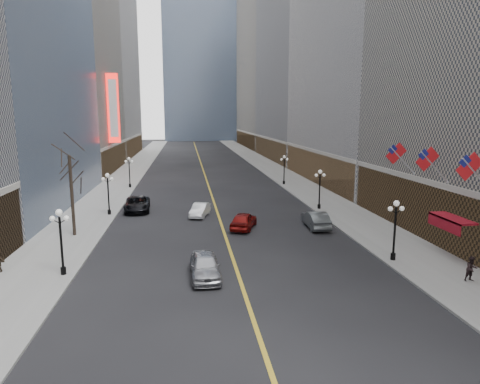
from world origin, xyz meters
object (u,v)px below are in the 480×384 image
object	(u,v)px
streetlamp_west_1	(61,235)
car_sb_mid	(244,220)
streetlamp_west_2	(108,189)
streetlamp_west_3	(129,169)
car_nb_far	(137,204)
streetlamp_east_3	(284,167)
car_nb_near	(205,266)
streetlamp_east_2	(320,185)
car_nb_mid	(200,210)
car_sb_far	(316,219)
streetlamp_east_1	(395,224)

from	to	relation	value
streetlamp_west_1	car_sb_mid	size ratio (longest dim) A/B	0.95
streetlamp_west_1	streetlamp_west_2	bearing A→B (deg)	90.00
streetlamp_west_3	car_sb_mid	distance (m)	28.82
car_nb_far	car_sb_mid	xyz separation A→B (m)	(11.00, -9.14, -0.01)
streetlamp_east_3	streetlamp_west_3	size ratio (longest dim) A/B	1.00
car_nb_near	streetlamp_west_3	bearing A→B (deg)	102.71
streetlamp_east_2	streetlamp_east_3	xyz separation A→B (m)	(0.00, 18.00, 0.00)
streetlamp_west_1	streetlamp_west_3	xyz separation A→B (m)	(0.00, 36.00, 0.00)
streetlamp_east_3	car_nb_near	distance (m)	40.07
streetlamp_east_2	car_nb_far	bearing A→B (deg)	174.70
car_nb_near	car_nb_mid	size ratio (longest dim) A/B	1.15
car_sb_mid	streetlamp_east_3	bearing A→B (deg)	-90.79
streetlamp_west_1	car_sb_mid	bearing A→B (deg)	38.01
streetlamp_west_2	car_nb_near	size ratio (longest dim) A/B	0.93
streetlamp_west_1	streetlamp_west_3	world-z (taller)	same
streetlamp_east_2	car_sb_far	xyz separation A→B (m)	(-2.80, -7.77, -2.08)
car_nb_far	car_sb_far	size ratio (longest dim) A/B	1.18
car_nb_mid	car_nb_far	world-z (taller)	car_nb_far
car_nb_mid	streetlamp_east_1	bearing A→B (deg)	-34.87
streetlamp_east_2	streetlamp_west_2	xyz separation A→B (m)	(-23.60, 0.00, 0.00)
streetlamp_west_1	car_nb_near	bearing A→B (deg)	-8.71
car_nb_near	car_nb_mid	world-z (taller)	car_nb_near
streetlamp_east_3	streetlamp_west_3	world-z (taller)	same
car_sb_mid	streetlamp_east_2	bearing A→B (deg)	-123.19
streetlamp_west_2	car_sb_mid	xyz separation A→B (m)	(13.80, -7.21, -2.09)
streetlamp_east_3	car_sb_mid	size ratio (longest dim) A/B	0.95
streetlamp_east_2	car_nb_far	size ratio (longest dim) A/B	0.76
streetlamp_west_1	streetlamp_west_3	distance (m)	36.00
car_sb_mid	streetlamp_west_3	bearing A→B (deg)	-40.86
car_nb_near	car_nb_far	size ratio (longest dim) A/B	0.82
streetlamp_west_1	streetlamp_west_2	distance (m)	18.00
car_nb_mid	car_nb_far	xyz separation A→B (m)	(-7.00, 3.44, 0.13)
car_sb_mid	car_sb_far	bearing A→B (deg)	-164.06
streetlamp_east_2	streetlamp_east_3	distance (m)	18.00
car_nb_far	car_sb_far	world-z (taller)	car_sb_far
streetlamp_east_2	car_nb_mid	distance (m)	14.06
streetlamp_east_2	streetlamp_west_2	world-z (taller)	same
streetlamp_west_3	car_nb_near	bearing A→B (deg)	-75.73
car_sb_mid	car_nb_near	bearing A→B (deg)	91.21
streetlamp_east_1	car_nb_near	distance (m)	14.30
streetlamp_east_2	streetlamp_west_2	distance (m)	23.60
streetlamp_east_3	car_nb_far	bearing A→B (deg)	-142.31
streetlamp_east_2	car_sb_mid	xyz separation A→B (m)	(-9.80, -7.21, -2.09)
streetlamp_east_1	streetlamp_west_3	world-z (taller)	same
car_sb_mid	streetlamp_west_2	bearing A→B (deg)	-7.15
car_nb_near	car_sb_far	world-z (taller)	car_nb_near
car_nb_mid	streetlamp_east_2	bearing A→B (deg)	21.44
streetlamp_east_2	car_sb_far	world-z (taller)	streetlamp_east_2
streetlamp_east_1	streetlamp_east_2	bearing A→B (deg)	90.00
car_nb_mid	streetlamp_west_1	bearing A→B (deg)	-105.51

